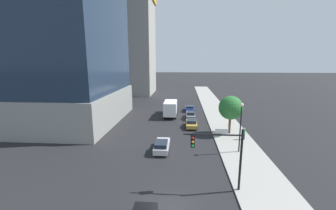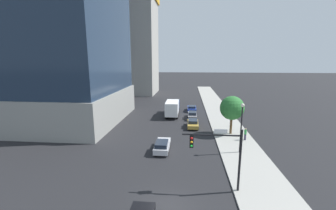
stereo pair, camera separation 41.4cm
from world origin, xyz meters
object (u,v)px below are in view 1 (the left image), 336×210
object	(u,v)px
construction_building	(129,39)
car_gray	(191,115)
car_gold	(192,123)
traffic_light_pole	(219,148)
car_blue	(190,108)
street_lamp	(241,121)
pedestrian_green_shirt	(244,133)
car_silver	(162,146)
box_truck	(171,107)
street_tree	(231,108)

from	to	relation	value
construction_building	car_gray	bearing A→B (deg)	-58.41
construction_building	car_gold	xyz separation A→B (m)	(20.02, -38.51, -17.53)
car_gold	car_gray	bearing A→B (deg)	90.00
traffic_light_pole	car_gray	world-z (taller)	traffic_light_pole
construction_building	car_blue	bearing A→B (deg)	-52.60
street_lamp	car_blue	bearing A→B (deg)	103.88
car_gray	pedestrian_green_shirt	bearing A→B (deg)	-57.98
car_silver	box_truck	distance (m)	18.00
construction_building	street_tree	world-z (taller)	construction_building
street_tree	box_truck	xyz separation A→B (m)	(-9.82, 10.75, -2.37)
traffic_light_pole	car_silver	bearing A→B (deg)	125.49
car_gold	street_tree	bearing A→B (deg)	-28.20
street_tree	box_truck	bearing A→B (deg)	132.43
street_lamp	street_tree	xyz separation A→B (m)	(0.22, 7.04, 0.05)
pedestrian_green_shirt	street_lamp	bearing A→B (deg)	-111.68
street_tree	car_gold	bearing A→B (deg)	151.80
street_tree	box_truck	world-z (taller)	street_tree
car_silver	traffic_light_pole	bearing A→B (deg)	-54.51
street_tree	car_gray	world-z (taller)	street_tree
car_blue	pedestrian_green_shirt	distance (m)	19.46
box_truck	car_gray	bearing A→B (deg)	-22.93
construction_building	box_truck	xyz separation A→B (m)	(15.96, -30.85, -16.39)
car_gold	street_lamp	bearing A→B (deg)	-61.30
street_tree	car_gold	size ratio (longest dim) A/B	1.37
car_silver	pedestrian_green_shirt	size ratio (longest dim) A/B	2.56
street_tree	pedestrian_green_shirt	world-z (taller)	street_tree
street_lamp	car_blue	distance (m)	23.38
street_lamp	traffic_light_pole	bearing A→B (deg)	-114.81
construction_building	car_silver	xyz separation A→B (m)	(15.96, -48.82, -17.50)
car_blue	street_tree	bearing A→B (deg)	-69.49
car_gray	car_gold	distance (m)	5.94
car_silver	box_truck	world-z (taller)	box_truck
construction_building	street_lamp	distance (m)	56.72
car_blue	street_lamp	bearing A→B (deg)	-76.12
street_lamp	box_truck	size ratio (longest dim) A/B	0.78
street_lamp	car_gold	size ratio (longest dim) A/B	1.43
car_gray	traffic_light_pole	bearing A→B (deg)	-85.97
car_blue	box_truck	bearing A→B (deg)	-131.09
traffic_light_pole	car_silver	xyz separation A→B (m)	(-5.78, 8.10, -3.23)
street_lamp	car_silver	distance (m)	10.20
car_silver	pedestrian_green_shirt	distance (m)	12.25
car_silver	pedestrian_green_shirt	world-z (taller)	pedestrian_green_shirt
construction_building	street_lamp	bearing A→B (deg)	-62.27
car_blue	car_gold	distance (m)	12.32
car_gray	pedestrian_green_shirt	distance (m)	13.76
car_gold	pedestrian_green_shirt	xyz separation A→B (m)	(7.29, -5.72, 0.36)
construction_building	car_blue	world-z (taller)	construction_building
traffic_light_pole	pedestrian_green_shirt	size ratio (longest dim) A/B	3.17
street_tree	box_truck	distance (m)	14.75
construction_building	car_gold	bearing A→B (deg)	-62.53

